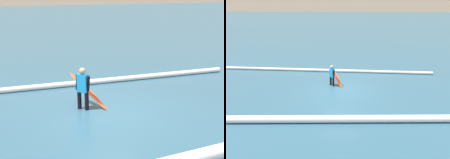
% 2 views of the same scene
% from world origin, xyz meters
% --- Properties ---
extents(ground_plane, '(135.31, 135.31, 0.00)m').
position_xyz_m(ground_plane, '(0.00, 0.00, 0.00)').
color(ground_plane, '#2F5C7A').
extents(surfer, '(0.38, 0.49, 1.43)m').
position_xyz_m(surfer, '(0.67, -0.55, 0.79)').
color(surfer, black).
rests_on(surfer, ground_plane).
extents(surfboard, '(1.09, 1.47, 1.09)m').
position_xyz_m(surfboard, '(0.40, -0.80, 0.53)').
color(surfboard, '#E55926').
rests_on(surfboard, ground_plane).
extents(wave_crest_foreground, '(18.48, 1.04, 0.22)m').
position_xyz_m(wave_crest_foreground, '(2.28, -3.37, 0.11)').
color(wave_crest_foreground, white).
rests_on(wave_crest_foreground, ground_plane).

